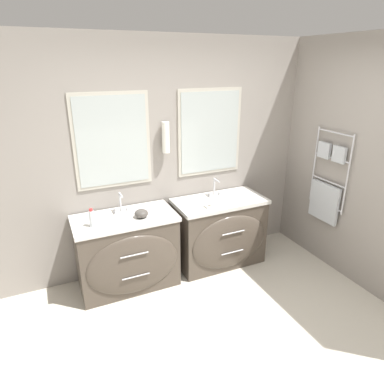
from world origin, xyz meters
TOP-DOWN VIEW (x-y plane):
  - ground_plane at (0.00, 0.00)m, footprint 16.00×16.00m
  - wall_back at (-0.00, 1.78)m, footprint 4.87×0.16m
  - wall_right at (1.66, 0.79)m, footprint 0.13×3.63m
  - vanity_left at (-0.67, 1.43)m, footprint 1.06×0.61m
  - vanity_right at (0.45, 1.43)m, footprint 1.06×0.61m
  - faucet_left at (-0.67, 1.59)m, footprint 0.17×0.14m
  - faucet_right at (0.45, 1.59)m, footprint 0.17×0.14m
  - toiletry_bottle at (-1.01, 1.37)m, footprint 0.05×0.05m
  - amenity_bowl at (-0.52, 1.38)m, footprint 0.14×0.14m
  - soap_dish at (0.25, 1.32)m, footprint 0.12×0.08m

SIDE VIEW (x-z plane):
  - ground_plane at x=0.00m, z-range 0.00..0.00m
  - vanity_left at x=-0.67m, z-range 0.01..0.83m
  - vanity_right at x=0.45m, z-range 0.01..0.83m
  - soap_dish at x=0.25m, z-range 0.82..0.86m
  - amenity_bowl at x=-0.52m, z-range 0.82..0.91m
  - toiletry_bottle at x=-1.01m, z-range 0.82..1.00m
  - faucet_left at x=-0.67m, z-range 0.82..1.04m
  - faucet_right at x=0.45m, z-range 0.82..1.04m
  - wall_right at x=1.66m, z-range -0.01..2.59m
  - wall_back at x=0.00m, z-range 0.01..2.61m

